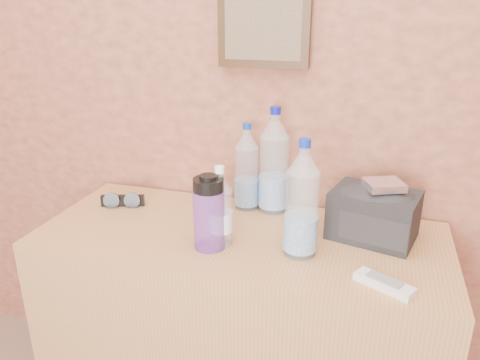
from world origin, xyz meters
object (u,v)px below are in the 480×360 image
dresser (240,336)px  pet_small (220,211)px  toiletry_bag (374,212)px  ac_remote (384,284)px  foil_packet (384,185)px  pet_large_b (274,166)px  sunglasses (123,201)px  pet_large_d (302,205)px  nalgene_bottle (209,213)px  pet_large_c (247,171)px

dresser → pet_small: (-0.04, -0.08, 0.51)m
toiletry_bag → ac_remote: bearing=-68.0°
dresser → foil_packet: (0.41, 0.08, 0.58)m
foil_packet → toiletry_bag: bearing=145.8°
pet_large_b → sunglasses: size_ratio=2.39×
pet_large_d → nalgene_bottle: 0.27m
pet_large_b → ac_remote: pet_large_b is taller
pet_small → nalgene_bottle: bearing=-130.8°
pet_large_c → sunglasses: bearing=-164.8°
pet_large_c → foil_packet: pet_large_c is taller
pet_large_d → nalgene_bottle: bearing=-171.4°
foil_packet → pet_large_b: bearing=160.5°
dresser → pet_large_b: pet_large_b is taller
pet_large_c → nalgene_bottle: bearing=-94.6°
toiletry_bag → foil_packet: bearing=-20.4°
pet_large_c → sunglasses: 0.46m
dresser → pet_large_c: size_ratio=4.19×
ac_remote → foil_packet: 0.31m
ac_remote → nalgene_bottle: bearing=-160.4°
nalgene_bottle → sunglasses: 0.45m
dresser → sunglasses: sunglasses is taller
pet_large_d → pet_small: pet_large_d is taller
dresser → ac_remote: bearing=-22.9°
pet_large_d → toiletry_bag: (0.20, 0.16, -0.07)m
dresser → pet_large_c: pet_large_c is taller
pet_large_c → nalgene_bottle: 0.31m
ac_remote → foil_packet: foil_packet is taller
dresser → pet_large_b: 0.60m
pet_large_d → sunglasses: 0.69m
dresser → ac_remote: (0.44, -0.18, 0.41)m
pet_large_d → sunglasses: pet_large_d is taller
dresser → pet_small: pet_small is taller
pet_large_c → toiletry_bag: bearing=-14.0°
dresser → foil_packet: bearing=10.6°
sunglasses → ac_remote: 0.94m
nalgene_bottle → toiletry_bag: (0.46, 0.20, -0.03)m
pet_small → foil_packet: pet_small is taller
dresser → sunglasses: (-0.46, 0.08, 0.42)m
pet_small → foil_packet: 0.49m
nalgene_bottle → sunglasses: bearing=154.0°
pet_large_d → pet_small: (-0.24, -0.01, -0.04)m
nalgene_bottle → foil_packet: (0.48, 0.19, 0.07)m
sunglasses → foil_packet: size_ratio=1.44×
pet_large_d → foil_packet: (0.22, 0.15, 0.03)m
sunglasses → foil_packet: (0.88, -0.01, 0.16)m
pet_large_d → nalgene_bottle: (-0.26, -0.04, -0.04)m
dresser → pet_large_d: pet_large_d is taller
nalgene_bottle → toiletry_bag: nalgene_bottle is taller
pet_small → sunglasses: (-0.42, 0.17, -0.09)m
pet_large_b → ac_remote: bearing=-45.8°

